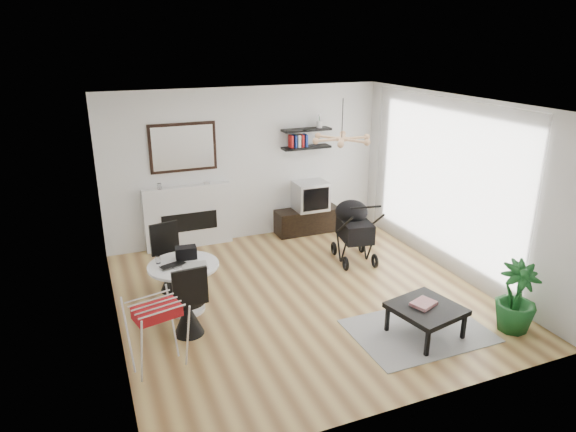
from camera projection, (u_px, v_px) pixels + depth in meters
name	position (u px, v px, depth m)	size (l,w,h in m)	color
floor	(303.00, 296.00, 7.32)	(5.00, 5.00, 0.00)	olive
ceiling	(305.00, 104.00, 6.42)	(5.00, 5.00, 0.00)	white
wall_back	(247.00, 165.00, 9.05)	(5.00, 5.00, 0.00)	white
wall_left	(108.00, 231.00, 5.98)	(5.00, 5.00, 0.00)	white
wall_right	(455.00, 186.00, 7.76)	(5.00, 5.00, 0.00)	white
sheer_curtain	(441.00, 184.00, 7.90)	(0.04, 3.60, 2.60)	white
fireplace	(188.00, 209.00, 8.81)	(1.50, 0.17, 2.16)	white
shelf_lower	(306.00, 147.00, 9.24)	(0.90, 0.25, 0.04)	black
shelf_upper	(306.00, 130.00, 9.14)	(0.90, 0.25, 0.04)	black
pendant_lamp	(342.00, 139.00, 7.11)	(0.90, 0.90, 0.10)	tan
tv_console	(307.00, 221.00, 9.62)	(1.20, 0.42, 0.45)	black
crt_tv	(310.00, 195.00, 9.47)	(0.60, 0.52, 0.52)	silver
dining_table	(184.00, 280.00, 6.79)	(0.93, 0.93, 0.68)	white
laptop	(175.00, 267.00, 6.61)	(0.34, 0.22, 0.03)	black
black_bag	(186.00, 253.00, 6.86)	(0.28, 0.17, 0.17)	black
newspaper	(195.00, 266.00, 6.65)	(0.33, 0.27, 0.01)	silver
drinking_glass	(158.00, 260.00, 6.72)	(0.06, 0.06, 0.10)	white
chair_far	(172.00, 270.00, 7.40)	(0.49, 0.51, 0.98)	black
chair_near	(188.00, 312.00, 6.28)	(0.46, 0.47, 0.97)	black
drying_rack	(158.00, 334.00, 5.58)	(0.66, 0.63, 0.83)	white
stroller	(354.00, 232.00, 8.37)	(0.69, 0.95, 1.09)	black
rug	(418.00, 331.00, 6.44)	(1.67, 1.21, 0.01)	gray
coffee_table	(426.00, 310.00, 6.24)	(0.89, 0.89, 0.39)	black
magazines	(424.00, 304.00, 6.25)	(0.29, 0.23, 0.04)	#B32C39
potted_plant	(516.00, 297.00, 6.33)	(0.51, 0.51, 0.90)	#164F1D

